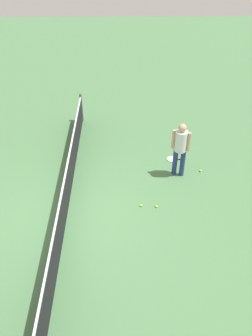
{
  "coord_description": "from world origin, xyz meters",
  "views": [
    {
      "loc": [
        -6.45,
        -1.42,
        6.44
      ],
      "look_at": [
        0.87,
        -1.55,
        0.9
      ],
      "focal_mm": 37.47,
      "sensor_mm": 36.0,
      "label": 1
    }
  ],
  "objects_px": {
    "player_near_side": "(181,146)",
    "tennis_ball_midcourt": "(157,206)",
    "tennis_ball_near_player": "(200,171)",
    "tennis_ball_by_net": "(141,205)",
    "tennis_racket_near_player": "(173,159)"
  },
  "relations": [
    {
      "from": "player_near_side",
      "to": "tennis_racket_near_player",
      "type": "relative_size",
      "value": 2.86
    },
    {
      "from": "player_near_side",
      "to": "tennis_ball_by_net",
      "type": "bearing_deg",
      "value": 140.08
    },
    {
      "from": "tennis_racket_near_player",
      "to": "tennis_ball_by_net",
      "type": "bearing_deg",
      "value": 152.49
    },
    {
      "from": "tennis_racket_near_player",
      "to": "tennis_ball_near_player",
      "type": "height_order",
      "value": "tennis_ball_near_player"
    },
    {
      "from": "tennis_racket_near_player",
      "to": "tennis_ball_by_net",
      "type": "height_order",
      "value": "tennis_ball_by_net"
    },
    {
      "from": "player_near_side",
      "to": "tennis_ball_by_net",
      "type": "relative_size",
      "value": 25.76
    },
    {
      "from": "player_near_side",
      "to": "tennis_ball_midcourt",
      "type": "xyz_separation_m",
      "value": [
        -1.42,
        0.75,
        -0.98
      ]
    },
    {
      "from": "tennis_ball_near_player",
      "to": "tennis_ball_by_net",
      "type": "bearing_deg",
      "value": 128.52
    },
    {
      "from": "tennis_ball_near_player",
      "to": "tennis_ball_by_net",
      "type": "height_order",
      "value": "same"
    },
    {
      "from": "tennis_racket_near_player",
      "to": "tennis_ball_midcourt",
      "type": "height_order",
      "value": "tennis_ball_midcourt"
    },
    {
      "from": "tennis_racket_near_player",
      "to": "tennis_ball_near_player",
      "type": "xyz_separation_m",
      "value": [
        -0.64,
        -0.76,
        0.02
      ]
    },
    {
      "from": "tennis_racket_near_player",
      "to": "tennis_ball_near_player",
      "type": "distance_m",
      "value": 0.99
    },
    {
      "from": "player_near_side",
      "to": "tennis_ball_by_net",
      "type": "distance_m",
      "value": 2.05
    },
    {
      "from": "tennis_ball_near_player",
      "to": "player_near_side",
      "type": "bearing_deg",
      "value": 98.18
    },
    {
      "from": "player_near_side",
      "to": "tennis_ball_by_net",
      "type": "height_order",
      "value": "player_near_side"
    }
  ]
}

